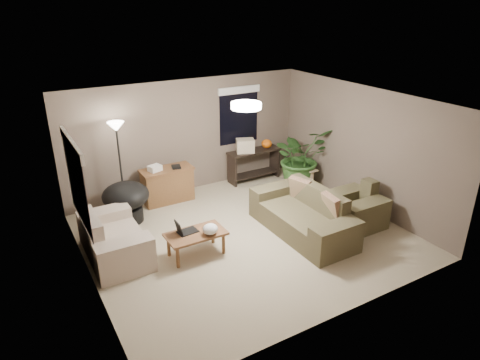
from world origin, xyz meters
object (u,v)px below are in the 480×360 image
console_table (254,163)px  floor_lamp (117,138)px  houseplant (300,163)px  papasan_chair (126,199)px  coffee_table (196,236)px  desk (168,185)px  loveseat (113,241)px  cat_scratching_post (311,181)px  main_sofa (304,218)px  armchair (354,210)px

console_table → floor_lamp: floor_lamp is taller
houseplant → papasan_chair: bearing=175.8°
coffee_table → desk: 2.26m
coffee_table → floor_lamp: bearing=105.5°
loveseat → cat_scratching_post: 4.66m
papasan_chair → cat_scratching_post: size_ratio=1.97×
main_sofa → cat_scratching_post: bearing=47.1°
papasan_chair → loveseat: bearing=-117.1°
coffee_table → loveseat: bearing=152.0°
loveseat → papasan_chair: bearing=62.9°
coffee_table → houseplant: 3.66m
armchair → desk: armchair is taller
coffee_table → cat_scratching_post: 3.59m
desk → floor_lamp: 1.56m
papasan_chair → coffee_table: bearing=-69.9°
loveseat → houseplant: houseplant is taller
loveseat → armchair: 4.48m
papasan_chair → cat_scratching_post: 4.11m
papasan_chair → houseplant: 4.00m
floor_lamp → cat_scratching_post: 4.35m
coffee_table → console_table: 3.48m
coffee_table → papasan_chair: (-0.65, 1.78, 0.11)m
houseplant → console_table: bearing=131.9°
main_sofa → houseplant: houseplant is taller
console_table → papasan_chair: papasan_chair is taller
floor_lamp → papasan_chair: bearing=-98.6°
loveseat → cat_scratching_post: bearing=6.0°
console_table → papasan_chair: (-3.25, -0.53, 0.03)m
cat_scratching_post → desk: bearing=160.3°
loveseat → desk: size_ratio=1.45×
main_sofa → papasan_chair: main_sofa is taller
main_sofa → houseplant: bearing=54.5°
armchair → console_table: bearing=99.6°
desk → houseplant: size_ratio=0.78×
console_table → papasan_chair: bearing=-170.8°
main_sofa → floor_lamp: 3.84m
armchair → desk: size_ratio=0.91×
cat_scratching_post → coffee_table: bearing=-161.4°
houseplant → cat_scratching_post: houseplant is taller
coffee_table → papasan_chair: size_ratio=1.02×
coffee_table → desk: desk is taller
loveseat → desk: bearing=44.6°
coffee_table → papasan_chair: 1.90m
main_sofa → houseplant: 2.21m
main_sofa → armchair: bearing=-13.4°
loveseat → armchair: bearing=-15.5°
loveseat → houseplant: bearing=10.4°
main_sofa → desk: 3.05m
desk → papasan_chair: (-1.02, -0.45, 0.09)m
main_sofa → coffee_table: size_ratio=2.20×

